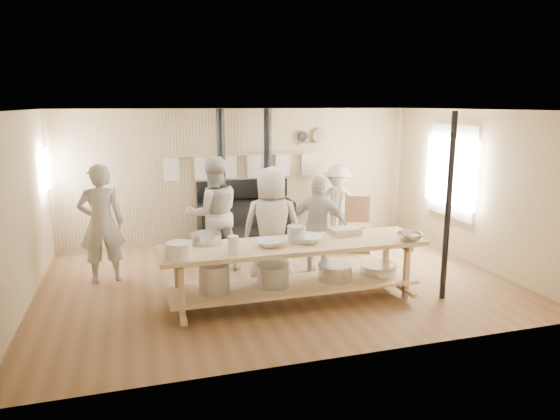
{
  "coord_description": "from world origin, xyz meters",
  "views": [
    {
      "loc": [
        -2.02,
        -7.06,
        2.69
      ],
      "look_at": [
        0.12,
        0.2,
        1.07
      ],
      "focal_mm": 32.0,
      "sensor_mm": 36.0,
      "label": 1
    }
  ],
  "objects_px": {
    "cook_right": "(319,226)",
    "roasting_pan": "(344,231)",
    "prep_table": "(294,266)",
    "cook_center": "(272,227)",
    "cook_far_left": "(101,224)",
    "cook_by_window": "(337,203)",
    "cook_left": "(214,214)",
    "chair": "(357,235)",
    "stove": "(246,218)"
  },
  "relations": [
    {
      "from": "cook_left",
      "to": "prep_table",
      "type": "bearing_deg",
      "value": 111.51
    },
    {
      "from": "stove",
      "to": "cook_far_left",
      "type": "xyz_separation_m",
      "value": [
        -2.54,
        -1.39,
        0.39
      ]
    },
    {
      "from": "roasting_pan",
      "to": "stove",
      "type": "bearing_deg",
      "value": 106.57
    },
    {
      "from": "prep_table",
      "to": "cook_right",
      "type": "height_order",
      "value": "cook_right"
    },
    {
      "from": "cook_by_window",
      "to": "stove",
      "type": "bearing_deg",
      "value": -159.31
    },
    {
      "from": "cook_far_left",
      "to": "cook_by_window",
      "type": "height_order",
      "value": "cook_far_left"
    },
    {
      "from": "prep_table",
      "to": "cook_by_window",
      "type": "distance_m",
      "value": 3.4
    },
    {
      "from": "cook_left",
      "to": "cook_by_window",
      "type": "height_order",
      "value": "cook_left"
    },
    {
      "from": "prep_table",
      "to": "chair",
      "type": "distance_m",
      "value": 2.81
    },
    {
      "from": "cook_center",
      "to": "cook_left",
      "type": "bearing_deg",
      "value": -38.44
    },
    {
      "from": "cook_left",
      "to": "cook_right",
      "type": "relative_size",
      "value": 1.18
    },
    {
      "from": "cook_center",
      "to": "cook_far_left",
      "type": "bearing_deg",
      "value": -4.43
    },
    {
      "from": "stove",
      "to": "cook_by_window",
      "type": "bearing_deg",
      "value": -5.23
    },
    {
      "from": "cook_center",
      "to": "roasting_pan",
      "type": "relative_size",
      "value": 4.22
    },
    {
      "from": "cook_center",
      "to": "cook_by_window",
      "type": "height_order",
      "value": "cook_center"
    },
    {
      "from": "stove",
      "to": "cook_far_left",
      "type": "bearing_deg",
      "value": -151.22
    },
    {
      "from": "cook_right",
      "to": "roasting_pan",
      "type": "height_order",
      "value": "cook_right"
    },
    {
      "from": "cook_left",
      "to": "roasting_pan",
      "type": "height_order",
      "value": "cook_left"
    },
    {
      "from": "cook_far_left",
      "to": "roasting_pan",
      "type": "bearing_deg",
      "value": 150.33
    },
    {
      "from": "cook_by_window",
      "to": "cook_left",
      "type": "bearing_deg",
      "value": -130.89
    },
    {
      "from": "stove",
      "to": "cook_center",
      "type": "relative_size",
      "value": 1.44
    },
    {
      "from": "cook_center",
      "to": "cook_right",
      "type": "distance_m",
      "value": 0.9
    },
    {
      "from": "roasting_pan",
      "to": "cook_far_left",
      "type": "bearing_deg",
      "value": 157.49
    },
    {
      "from": "cook_far_left",
      "to": "chair",
      "type": "xyz_separation_m",
      "value": [
        4.44,
        0.43,
        -0.62
      ]
    },
    {
      "from": "cook_right",
      "to": "cook_left",
      "type": "bearing_deg",
      "value": 8.86
    },
    {
      "from": "stove",
      "to": "cook_right",
      "type": "xyz_separation_m",
      "value": [
        0.74,
        -2.01,
        0.27
      ]
    },
    {
      "from": "roasting_pan",
      "to": "prep_table",
      "type": "bearing_deg",
      "value": -164.67
    },
    {
      "from": "stove",
      "to": "cook_center",
      "type": "height_order",
      "value": "stove"
    },
    {
      "from": "cook_far_left",
      "to": "chair",
      "type": "relative_size",
      "value": 1.83
    },
    {
      "from": "stove",
      "to": "prep_table",
      "type": "relative_size",
      "value": 0.72
    },
    {
      "from": "cook_far_left",
      "to": "roasting_pan",
      "type": "relative_size",
      "value": 4.27
    },
    {
      "from": "cook_far_left",
      "to": "cook_left",
      "type": "bearing_deg",
      "value": 175.9
    },
    {
      "from": "roasting_pan",
      "to": "cook_left",
      "type": "bearing_deg",
      "value": 137.89
    },
    {
      "from": "cook_left",
      "to": "chair",
      "type": "relative_size",
      "value": 1.87
    },
    {
      "from": "cook_left",
      "to": "roasting_pan",
      "type": "distance_m",
      "value": 2.22
    },
    {
      "from": "cook_by_window",
      "to": "roasting_pan",
      "type": "xyz_separation_m",
      "value": [
        -1.0,
        -2.62,
        0.14
      ]
    },
    {
      "from": "cook_right",
      "to": "chair",
      "type": "relative_size",
      "value": 1.59
    },
    {
      "from": "prep_table",
      "to": "stove",
      "type": "bearing_deg",
      "value": 89.96
    },
    {
      "from": "stove",
      "to": "cook_center",
      "type": "xyz_separation_m",
      "value": [
        -0.11,
        -2.28,
        0.38
      ]
    },
    {
      "from": "cook_left",
      "to": "roasting_pan",
      "type": "bearing_deg",
      "value": 134.02
    },
    {
      "from": "prep_table",
      "to": "cook_center",
      "type": "height_order",
      "value": "cook_center"
    },
    {
      "from": "cook_far_left",
      "to": "roasting_pan",
      "type": "xyz_separation_m",
      "value": [
        3.37,
        -1.4,
        -0.02
      ]
    },
    {
      "from": "cook_right",
      "to": "roasting_pan",
      "type": "bearing_deg",
      "value": 129.54
    },
    {
      "from": "cook_left",
      "to": "cook_center",
      "type": "height_order",
      "value": "cook_left"
    },
    {
      "from": "cook_far_left",
      "to": "cook_left",
      "type": "xyz_separation_m",
      "value": [
        1.72,
        0.09,
        0.02
      ]
    },
    {
      "from": "stove",
      "to": "cook_left",
      "type": "distance_m",
      "value": 1.59
    },
    {
      "from": "cook_by_window",
      "to": "chair",
      "type": "height_order",
      "value": "cook_by_window"
    },
    {
      "from": "stove",
      "to": "chair",
      "type": "distance_m",
      "value": 2.15
    },
    {
      "from": "chair",
      "to": "cook_right",
      "type": "bearing_deg",
      "value": -115.57
    },
    {
      "from": "cook_center",
      "to": "roasting_pan",
      "type": "bearing_deg",
      "value": 167.24
    }
  ]
}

